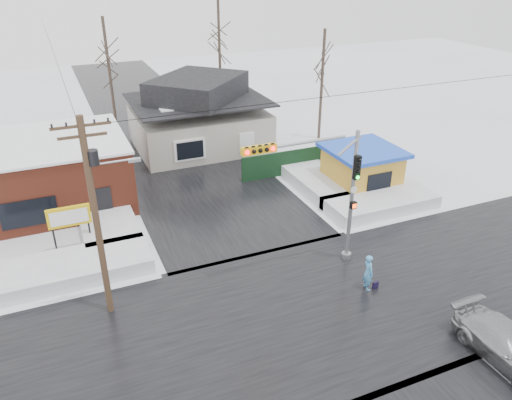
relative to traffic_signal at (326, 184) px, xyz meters
name	(u,v)px	position (x,y,z in m)	size (l,w,h in m)	color
ground	(306,311)	(-2.43, -2.97, -4.54)	(120.00, 120.00, 0.00)	white
road_ns	(306,311)	(-2.43, -2.97, -4.53)	(10.00, 120.00, 0.02)	black
road_ew	(306,311)	(-2.43, -2.97, -4.53)	(120.00, 10.00, 0.02)	black
snowbank_nw	(78,267)	(-11.43, 4.03, -4.14)	(7.00, 3.00, 0.80)	white
snowbank_ne	(380,202)	(6.57, 4.03, -4.14)	(7.00, 3.00, 0.80)	white
snowbank_nside_w	(105,215)	(-9.43, 9.03, -4.14)	(3.00, 8.00, 0.80)	white
snowbank_nside_e	(313,178)	(4.57, 9.03, -4.14)	(3.00, 8.00, 0.80)	white
traffic_signal	(326,184)	(0.00, 0.00, 0.00)	(6.05, 0.68, 7.00)	gray
utility_pole	(96,209)	(-10.36, 0.53, 0.57)	(3.15, 0.44, 9.00)	#382619
brick_building	(26,175)	(-13.43, 13.03, -2.46)	(12.20, 8.20, 4.12)	brown
marquee_sign	(69,218)	(-11.43, 6.53, -2.62)	(2.20, 0.21, 2.55)	black
house	(199,115)	(-0.43, 19.03, -1.92)	(10.40, 8.40, 5.76)	#B4B0A3
kiosk	(362,168)	(7.07, 7.03, -3.08)	(4.60, 4.60, 2.88)	gold
fence	(294,162)	(4.07, 11.03, -3.64)	(8.00, 0.12, 1.80)	black
tree_far_left	(106,44)	(-6.43, 23.03, 3.41)	(3.00, 3.00, 10.00)	#332821
tree_far_mid	(218,14)	(3.57, 25.03, 5.00)	(3.00, 3.00, 12.00)	#332821
tree_far_right	(324,53)	(9.57, 17.03, 2.62)	(3.00, 3.00, 9.00)	#332821
pedestrian	(368,273)	(1.01, -2.63, -3.62)	(0.67, 0.44, 1.84)	#4790C7
car	(509,346)	(3.38, -8.68, -3.84)	(1.96, 4.81, 1.40)	#9FA2A6
shopping_bag	(375,285)	(1.40, -2.79, -4.36)	(0.28, 0.12, 0.35)	black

